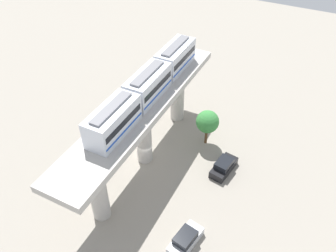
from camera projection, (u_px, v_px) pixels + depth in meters
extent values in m
plane|color=gray|center=(145.00, 158.00, 43.51)|extent=(120.00, 120.00, 0.00)
cylinder|color=#B7B2AA|center=(177.00, 95.00, 47.23)|extent=(1.90, 1.90, 7.99)
cylinder|color=#B7B2AA|center=(144.00, 135.00, 40.90)|extent=(1.90, 1.90, 7.99)
cylinder|color=#B7B2AA|center=(98.00, 191.00, 34.56)|extent=(1.90, 1.90, 7.99)
cube|color=#B7B2AA|center=(142.00, 106.00, 38.02)|extent=(5.20, 28.85, 0.80)
cube|color=silver|center=(175.00, 57.00, 42.52)|extent=(2.60, 6.60, 3.00)
cube|color=black|center=(175.00, 56.00, 42.35)|extent=(2.64, 6.07, 0.70)
cube|color=#1947B2|center=(175.00, 63.00, 43.01)|extent=(2.64, 6.34, 0.24)
cube|color=slate|center=(175.00, 46.00, 41.46)|extent=(1.10, 5.61, 0.24)
cube|color=silver|center=(148.00, 85.00, 37.82)|extent=(2.60, 6.60, 3.00)
cube|color=black|center=(148.00, 83.00, 37.66)|extent=(2.64, 6.07, 0.70)
cube|color=#1947B2|center=(148.00, 91.00, 38.31)|extent=(2.64, 6.34, 0.24)
cube|color=slate|center=(147.00, 73.00, 36.77)|extent=(1.10, 5.61, 0.24)
cube|color=silver|center=(113.00, 121.00, 33.13)|extent=(2.60, 6.60, 3.00)
cube|color=black|center=(113.00, 119.00, 32.97)|extent=(2.64, 6.07, 0.70)
cube|color=#1947B2|center=(114.00, 127.00, 33.62)|extent=(2.64, 6.34, 0.24)
cube|color=slate|center=(111.00, 108.00, 32.07)|extent=(1.10, 5.61, 0.24)
cube|color=#B2B5BA|center=(186.00, 241.00, 34.15)|extent=(2.51, 4.45, 1.00)
cube|color=black|center=(185.00, 237.00, 33.47)|extent=(2.02, 2.55, 0.76)
cube|color=black|center=(224.00, 168.00, 41.65)|extent=(2.43, 4.43, 1.00)
cube|color=black|center=(224.00, 163.00, 40.97)|extent=(1.98, 2.53, 0.76)
cylinder|color=brown|center=(206.00, 135.00, 44.82)|extent=(0.36, 0.36, 2.84)
sphere|color=#38843D|center=(208.00, 122.00, 43.36)|extent=(2.98, 2.98, 2.98)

